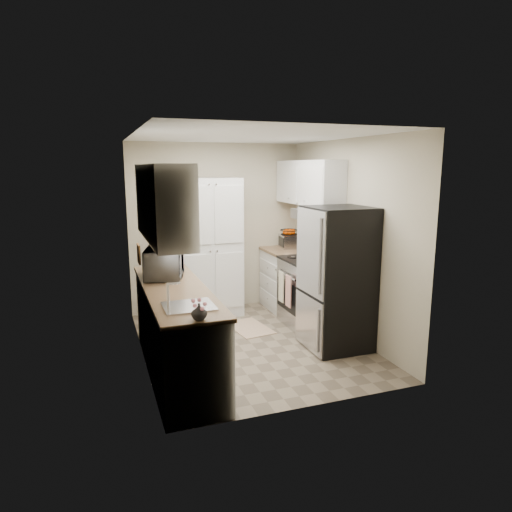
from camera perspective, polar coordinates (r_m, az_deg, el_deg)
The scene contains 16 objects.
ground at distance 5.75m, azimuth -0.57°, elevation -10.89°, with size 3.20×3.20×0.00m, color #7A6B56.
room_shell at distance 5.34m, azimuth -0.76°, elevation 5.43°, with size 2.64×3.24×2.52m.
pantry_cabinet at distance 6.64m, azimuth -5.94°, elevation 1.04°, with size 0.90×0.55×2.00m, color silver.
base_cabinet_left at distance 4.98m, azimuth -9.90°, elevation -9.23°, with size 0.60×2.30×0.88m, color silver.
countertop_left at distance 4.84m, azimuth -10.08°, elevation -4.11°, with size 0.63×2.33×0.04m, color #846647.
base_cabinet_right at distance 7.01m, azimuth 3.90°, elevation -3.06°, with size 0.60×0.80×0.88m, color silver.
countertop_right at distance 6.92m, azimuth 3.95°, elevation 0.64°, with size 0.63×0.83×0.04m, color #846647.
electric_range at distance 6.30m, azimuth 6.68°, elevation -4.40°, with size 0.71×0.78×1.13m.
refrigerator at distance 5.51m, azimuth 10.12°, elevation -2.77°, with size 0.70×0.72×1.70m, color #B7B7BC.
microwave at distance 5.26m, azimuth -11.38°, elevation -0.84°, with size 0.60×0.41×0.33m, color #B0B1B5.
wine_bottle at distance 5.72m, azimuth -12.57°, elevation 0.03°, with size 0.08×0.08×0.32m, color black.
flower_vase at distance 3.79m, azimuth -7.12°, elevation -6.93°, with size 0.13×0.13×0.14m, color silver.
cutting_board at distance 5.85m, azimuth -10.42°, elevation 0.34°, with size 0.02×0.26×0.32m, color green.
toaster_oven at distance 7.07m, azimuth 4.22°, elevation 1.86°, with size 0.28×0.35×0.20m, color #B6B5BA.
fruit_basket at distance 7.06m, azimuth 4.17°, elevation 3.16°, with size 0.28×0.28×0.12m, color #DD4400, non-canonical shape.
kitchen_mat at distance 6.27m, azimuth -0.84°, elevation -8.94°, with size 0.45×0.72×0.01m, color tan.
Camera 1 is at (-1.74, -5.04, 2.16)m, focal length 32.00 mm.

